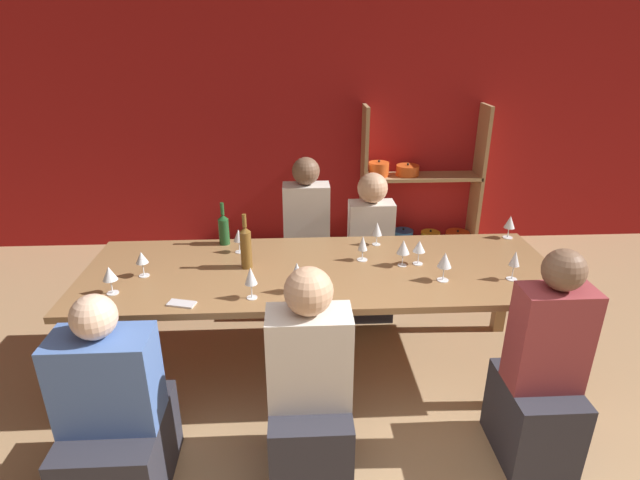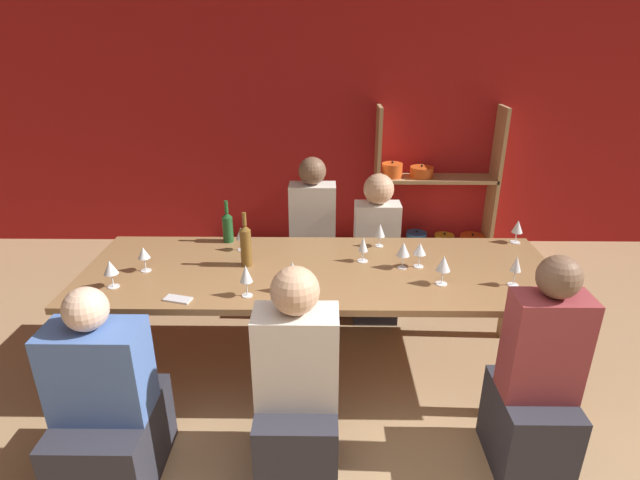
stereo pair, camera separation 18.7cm
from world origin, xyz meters
TOP-DOWN VIEW (x-y plane):
  - wall_back_red at (0.00, 3.83)m, footprint 8.80×0.06m
  - shelf_unit at (0.93, 3.63)m, footprint 1.23×0.30m
  - dining_table at (-0.19, 1.53)m, footprint 2.94×1.01m
  - wine_bottle_green at (-0.83, 1.95)m, footprint 0.07×0.07m
  - wine_bottle_dark at (-0.65, 1.57)m, footprint 0.07×0.07m
  - wine_glass_red_a at (-0.72, 1.80)m, footprint 0.07×0.07m
  - wine_glass_empty_a at (0.22, 1.88)m, footprint 0.07×0.07m
  - wine_glass_red_b at (0.53, 1.33)m, footprint 0.08×0.08m
  - wine_glass_red_c at (-0.34, 1.23)m, footprint 0.07×0.07m
  - wine_glass_empty_b at (1.18, 1.96)m, footprint 0.08×0.08m
  - wine_glass_white_a at (0.43, 1.56)m, footprint 0.08×0.08m
  - wine_glass_red_d at (0.94, 1.32)m, footprint 0.06×0.06m
  - wine_glass_empty_c at (0.33, 1.54)m, footprint 0.08×0.08m
  - wine_glass_empty_d at (-0.59, 1.18)m, footprint 0.07×0.07m
  - wine_glass_red_e at (-1.26, 1.48)m, footprint 0.07×0.07m
  - wine_glass_white_b at (-1.38, 1.27)m, footprint 0.08×0.08m
  - wine_glass_empty_e at (0.09, 1.64)m, footprint 0.07×0.07m
  - cell_phone at (-0.96, 1.12)m, footprint 0.16×0.11m
  - person_near_a at (-0.29, 0.68)m, footprint 0.40×0.50m
  - person_far_a at (0.24, 2.29)m, footprint 0.34×0.43m
  - person_near_b at (0.91, 0.75)m, footprint 0.36×0.45m
  - person_far_b at (-0.25, 2.38)m, footprint 0.36×0.45m
  - person_near_c at (-1.23, 0.65)m, footprint 0.46×0.57m

SIDE VIEW (x-z plane):
  - person_near_c at x=-1.23m, z-range -0.16..0.93m
  - person_near_a at x=-0.29m, z-range -0.15..1.03m
  - person_far_a at x=0.24m, z-range -0.13..1.03m
  - person_near_b at x=0.91m, z-range -0.15..1.06m
  - person_far_b at x=-0.25m, z-range -0.16..1.11m
  - shelf_unit at x=0.93m, z-range -0.24..1.23m
  - dining_table at x=-0.19m, z-range 0.31..1.08m
  - cell_phone at x=-0.96m, z-range 0.77..0.78m
  - wine_glass_empty_e at x=0.09m, z-range 0.80..0.97m
  - wine_bottle_green at x=-0.83m, z-range 0.73..1.03m
  - wine_glass_empty_a at x=0.22m, z-range 0.80..0.97m
  - wine_glass_red_a at x=-0.72m, z-range 0.80..0.96m
  - wine_glass_empty_b at x=1.18m, z-range 0.80..0.97m
  - wine_glass_red_e at x=-1.26m, z-range 0.80..0.96m
  - wine_glass_white_a at x=0.43m, z-range 0.80..0.97m
  - wine_glass_white_b at x=-1.38m, z-range 0.80..0.97m
  - wine_glass_empty_c at x=0.33m, z-range 0.81..0.98m
  - wine_glass_red_b at x=0.53m, z-range 0.81..0.99m
  - wine_glass_red_d at x=0.94m, z-range 0.81..0.99m
  - wine_glass_red_c at x=-0.34m, z-range 0.81..0.99m
  - wine_glass_empty_d at x=-0.59m, z-range 0.81..1.00m
  - wine_bottle_dark at x=-0.65m, z-range 0.73..1.09m
  - wall_back_red at x=0.00m, z-range 0.00..2.70m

